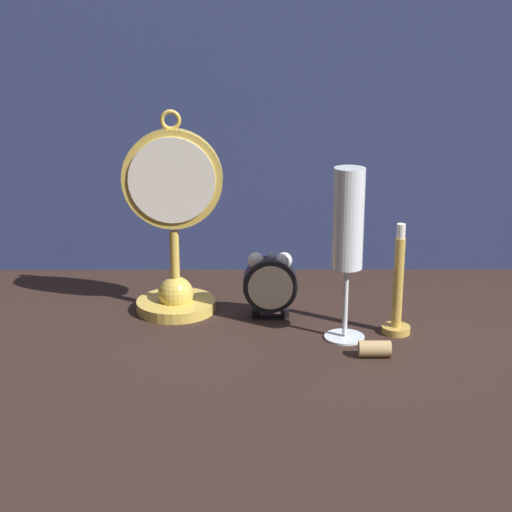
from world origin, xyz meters
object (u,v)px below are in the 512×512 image
object	(u,v)px
pocket_watch_on_stand	(174,237)
wine_cork	(375,349)
champagne_flute	(348,231)
alarm_clock_twin_bell	(270,282)
brass_candlestick	(397,297)

from	to	relation	value
pocket_watch_on_stand	wine_cork	distance (m)	0.34
champagne_flute	pocket_watch_on_stand	bearing A→B (deg)	156.07
alarm_clock_twin_bell	champagne_flute	size ratio (longest dim) A/B	0.42
pocket_watch_on_stand	alarm_clock_twin_bell	world-z (taller)	pocket_watch_on_stand
champagne_flute	wine_cork	size ratio (longest dim) A/B	5.71
alarm_clock_twin_bell	wine_cork	distance (m)	0.20
champagne_flute	brass_candlestick	xyz separation A→B (m)	(0.07, 0.02, -0.10)
alarm_clock_twin_bell	brass_candlestick	bearing A→B (deg)	-18.67
champagne_flute	wine_cork	xyz separation A→B (m)	(0.03, -0.06, -0.14)
pocket_watch_on_stand	alarm_clock_twin_bell	distance (m)	0.16
champagne_flute	wine_cork	world-z (taller)	champagne_flute
pocket_watch_on_stand	wine_cork	xyz separation A→B (m)	(0.28, -0.17, -0.10)
wine_cork	brass_candlestick	bearing A→B (deg)	63.08
champagne_flute	brass_candlestick	distance (m)	0.13
pocket_watch_on_stand	alarm_clock_twin_bell	bearing A→B (deg)	-11.70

